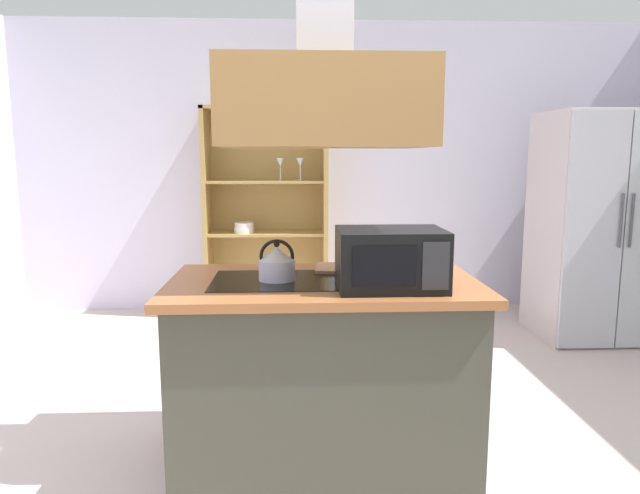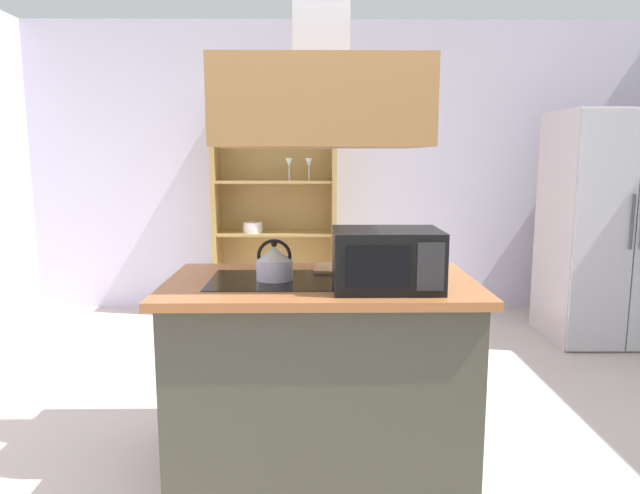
{
  "view_description": "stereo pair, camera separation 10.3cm",
  "coord_description": "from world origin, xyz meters",
  "px_view_note": "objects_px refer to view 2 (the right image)",
  "views": [
    {
      "loc": [
        -0.38,
        -2.53,
        1.48
      ],
      "look_at": [
        -0.24,
        0.42,
        1.0
      ],
      "focal_mm": 32.19,
      "sensor_mm": 36.0,
      "label": 1
    },
    {
      "loc": [
        -0.27,
        -2.54,
        1.48
      ],
      "look_at": [
        -0.24,
        0.42,
        1.0
      ],
      "focal_mm": 32.19,
      "sensor_mm": 36.0,
      "label": 2
    }
  ],
  "objects_px": {
    "dish_cabinet": "(275,224)",
    "microwave": "(387,259)",
    "cutting_board": "(349,269)",
    "wine_glass_on_counter": "(410,238)",
    "kettle": "(274,263)",
    "refrigerator": "(609,228)"
  },
  "relations": [
    {
      "from": "dish_cabinet",
      "to": "microwave",
      "type": "height_order",
      "value": "dish_cabinet"
    },
    {
      "from": "cutting_board",
      "to": "wine_glass_on_counter",
      "type": "distance_m",
      "value": 0.35
    },
    {
      "from": "kettle",
      "to": "wine_glass_on_counter",
      "type": "bearing_deg",
      "value": 23.72
    },
    {
      "from": "wine_glass_on_counter",
      "to": "cutting_board",
      "type": "bearing_deg",
      "value": -167.6
    },
    {
      "from": "dish_cabinet",
      "to": "wine_glass_on_counter",
      "type": "height_order",
      "value": "dish_cabinet"
    },
    {
      "from": "refrigerator",
      "to": "dish_cabinet",
      "type": "xyz_separation_m",
      "value": [
        -2.7,
        0.85,
        -0.07
      ]
    },
    {
      "from": "refrigerator",
      "to": "dish_cabinet",
      "type": "distance_m",
      "value": 2.83
    },
    {
      "from": "wine_glass_on_counter",
      "to": "microwave",
      "type": "bearing_deg",
      "value": -110.73
    },
    {
      "from": "kettle",
      "to": "cutting_board",
      "type": "height_order",
      "value": "kettle"
    },
    {
      "from": "refrigerator",
      "to": "wine_glass_on_counter",
      "type": "relative_size",
      "value": 8.82
    },
    {
      "from": "refrigerator",
      "to": "microwave",
      "type": "xyz_separation_m",
      "value": [
        -2.03,
        -2.04,
        0.12
      ]
    },
    {
      "from": "kettle",
      "to": "cutting_board",
      "type": "distance_m",
      "value": 0.43
    },
    {
      "from": "refrigerator",
      "to": "microwave",
      "type": "distance_m",
      "value": 2.88
    },
    {
      "from": "dish_cabinet",
      "to": "wine_glass_on_counter",
      "type": "bearing_deg",
      "value": -70.59
    },
    {
      "from": "refrigerator",
      "to": "microwave",
      "type": "height_order",
      "value": "refrigerator"
    },
    {
      "from": "microwave",
      "to": "wine_glass_on_counter",
      "type": "height_order",
      "value": "microwave"
    },
    {
      "from": "refrigerator",
      "to": "kettle",
      "type": "relative_size",
      "value": 9.52
    },
    {
      "from": "dish_cabinet",
      "to": "kettle",
      "type": "distance_m",
      "value": 2.72
    },
    {
      "from": "refrigerator",
      "to": "kettle",
      "type": "distance_m",
      "value": 3.14
    },
    {
      "from": "refrigerator",
      "to": "kettle",
      "type": "bearing_deg",
      "value": -143.6
    },
    {
      "from": "dish_cabinet",
      "to": "wine_glass_on_counter",
      "type": "relative_size",
      "value": 9.24
    },
    {
      "from": "cutting_board",
      "to": "wine_glass_on_counter",
      "type": "relative_size",
      "value": 1.65
    }
  ]
}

